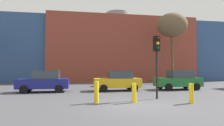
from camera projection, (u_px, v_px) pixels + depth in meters
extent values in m
plane|color=#47474C|center=(137.00, 105.00, 9.37)|extent=(200.00, 200.00, 0.00)
cube|color=brown|center=(117.00, 52.00, 33.96)|extent=(22.24, 12.71, 9.82)
cube|color=#2D4C7F|center=(27.00, 51.00, 31.45)|extent=(7.64, 11.44, 9.56)
cube|color=#2D4C7F|center=(195.00, 54.00, 36.47)|extent=(7.64, 11.44, 9.56)
cylinder|color=slate|center=(117.00, 19.00, 34.18)|extent=(4.00, 4.00, 2.00)
cube|color=navy|center=(44.00, 83.00, 15.08)|extent=(3.84, 1.65, 0.73)
cube|color=#333D47|center=(47.00, 75.00, 15.14)|extent=(1.92, 1.46, 0.64)
cylinder|color=black|center=(24.00, 90.00, 14.02)|extent=(0.59, 0.20, 0.59)
cylinder|color=black|center=(30.00, 87.00, 15.69)|extent=(0.59, 0.20, 0.59)
cylinder|color=black|center=(59.00, 89.00, 14.44)|extent=(0.59, 0.20, 0.59)
cylinder|color=black|center=(61.00, 87.00, 16.10)|extent=(0.59, 0.20, 0.59)
cube|color=gold|center=(117.00, 83.00, 16.06)|extent=(3.84, 1.64, 0.73)
cube|color=#333D47|center=(120.00, 74.00, 16.12)|extent=(1.92, 1.46, 0.64)
cylinder|color=black|center=(104.00, 88.00, 15.01)|extent=(0.58, 0.20, 0.58)
cylinder|color=black|center=(101.00, 86.00, 16.67)|extent=(0.58, 0.20, 0.58)
cylinder|color=black|center=(134.00, 88.00, 15.42)|extent=(0.58, 0.20, 0.58)
cylinder|color=black|center=(129.00, 86.00, 17.08)|extent=(0.58, 0.20, 0.58)
cube|color=#1E662D|center=(178.00, 82.00, 16.97)|extent=(3.92, 1.68, 0.75)
cube|color=#333D47|center=(180.00, 74.00, 17.04)|extent=(1.96, 1.49, 0.65)
cylinder|color=black|center=(169.00, 87.00, 15.90)|extent=(0.60, 0.21, 0.60)
cylinder|color=black|center=(160.00, 86.00, 17.59)|extent=(0.60, 0.21, 0.60)
cylinder|color=black|center=(197.00, 87.00, 16.32)|extent=(0.60, 0.21, 0.60)
cylinder|color=black|center=(186.00, 85.00, 18.01)|extent=(0.60, 0.21, 0.60)
cylinder|color=black|center=(157.00, 75.00, 11.52)|extent=(0.12, 0.12, 2.84)
cube|color=black|center=(156.00, 44.00, 11.59)|extent=(0.39, 0.29, 0.90)
sphere|color=#3C0605|center=(158.00, 39.00, 11.46)|extent=(0.20, 0.20, 0.20)
sphere|color=#F2A514|center=(158.00, 43.00, 11.45)|extent=(0.20, 0.20, 0.20)
sphere|color=black|center=(158.00, 48.00, 11.44)|extent=(0.20, 0.20, 0.20)
cylinder|color=brown|center=(172.00, 58.00, 24.84)|extent=(0.32, 0.32, 6.49)
ellipsoid|color=brown|center=(172.00, 25.00, 25.00)|extent=(3.87, 3.87, 3.09)
cylinder|color=yellow|center=(134.00, 93.00, 10.15)|extent=(0.24, 0.24, 1.01)
cylinder|color=yellow|center=(96.00, 92.00, 10.00)|extent=(0.24, 0.24, 1.12)
cylinder|color=yellow|center=(191.00, 93.00, 9.91)|extent=(0.24, 0.24, 1.02)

